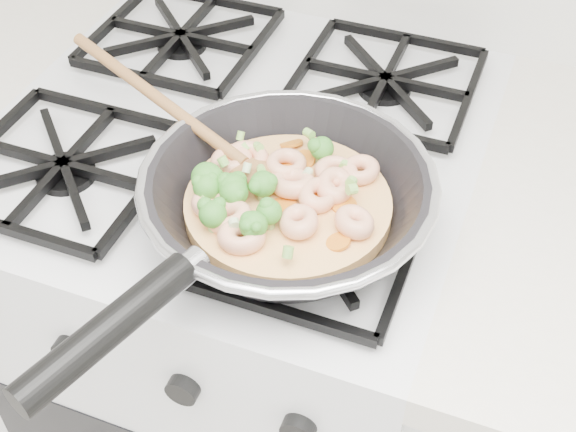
% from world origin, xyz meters
% --- Properties ---
extents(stove, '(0.60, 0.60, 0.92)m').
position_xyz_m(stove, '(0.00, 1.70, 0.46)').
color(stove, white).
rests_on(stove, ground).
extents(skillet, '(0.47, 0.48, 0.09)m').
position_xyz_m(skillet, '(0.12, 1.55, 0.96)').
color(skillet, black).
rests_on(skillet, stove).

